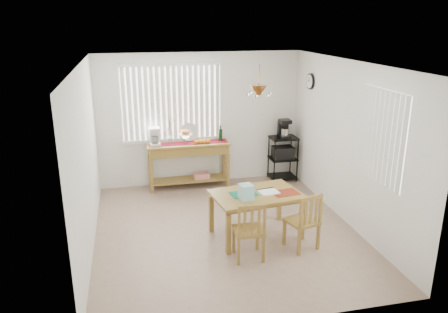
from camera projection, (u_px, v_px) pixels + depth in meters
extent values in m
cube|color=#A1826D|center=(225.00, 231.00, 6.90)|extent=(4.00, 4.50, 0.01)
cube|color=white|center=(200.00, 119.00, 8.64)|extent=(4.00, 0.10, 2.60)
cube|color=white|center=(276.00, 217.00, 4.36)|extent=(4.00, 0.10, 2.60)
cube|color=white|center=(82.00, 161.00, 6.08)|extent=(0.10, 4.50, 2.60)
cube|color=white|center=(351.00, 144.00, 6.93)|extent=(0.10, 4.50, 2.60)
cube|color=white|center=(226.00, 60.00, 6.10)|extent=(4.00, 4.50, 0.10)
cube|color=white|center=(172.00, 103.00, 8.37)|extent=(1.90, 0.01, 1.40)
cube|color=white|center=(124.00, 105.00, 8.18)|extent=(0.07, 0.03, 1.40)
cube|color=white|center=(130.00, 105.00, 8.20)|extent=(0.07, 0.03, 1.40)
cube|color=white|center=(135.00, 105.00, 8.22)|extent=(0.07, 0.03, 1.40)
cube|color=white|center=(141.00, 104.00, 8.24)|extent=(0.07, 0.03, 1.40)
cube|color=white|center=(147.00, 104.00, 8.26)|extent=(0.07, 0.03, 1.40)
cube|color=white|center=(152.00, 104.00, 8.29)|extent=(0.07, 0.03, 1.40)
cube|color=white|center=(158.00, 104.00, 8.31)|extent=(0.07, 0.03, 1.40)
cube|color=white|center=(164.00, 103.00, 8.33)|extent=(0.07, 0.03, 1.40)
cube|color=white|center=(169.00, 103.00, 8.35)|extent=(0.07, 0.03, 1.40)
cube|color=white|center=(175.00, 103.00, 8.37)|extent=(0.07, 0.03, 1.40)
cube|color=white|center=(180.00, 103.00, 8.40)|extent=(0.07, 0.03, 1.40)
cube|color=white|center=(185.00, 103.00, 8.42)|extent=(0.07, 0.03, 1.40)
cube|color=white|center=(191.00, 102.00, 8.44)|extent=(0.07, 0.03, 1.40)
cube|color=white|center=(196.00, 102.00, 8.46)|extent=(0.07, 0.03, 1.40)
cube|color=white|center=(202.00, 102.00, 8.48)|extent=(0.07, 0.03, 1.40)
cube|color=white|center=(207.00, 102.00, 8.51)|extent=(0.07, 0.03, 1.40)
cube|color=white|center=(212.00, 101.00, 8.53)|extent=(0.07, 0.03, 1.40)
cube|color=white|center=(218.00, 101.00, 8.55)|extent=(0.07, 0.03, 1.40)
cube|color=white|center=(173.00, 140.00, 8.57)|extent=(1.98, 0.06, 0.06)
cube|color=white|center=(170.00, 64.00, 8.13)|extent=(1.98, 0.06, 0.06)
cube|color=white|center=(382.00, 137.00, 5.98)|extent=(0.01, 1.10, 1.30)
cube|color=white|center=(403.00, 147.00, 5.51)|extent=(0.03, 0.07, 1.30)
cube|color=white|center=(398.00, 144.00, 5.62)|extent=(0.03, 0.07, 1.30)
cube|color=white|center=(393.00, 142.00, 5.72)|extent=(0.03, 0.07, 1.30)
cube|color=white|center=(388.00, 140.00, 5.82)|extent=(0.03, 0.07, 1.30)
cube|color=white|center=(383.00, 138.00, 5.92)|extent=(0.03, 0.07, 1.30)
cube|color=white|center=(379.00, 136.00, 6.02)|extent=(0.03, 0.07, 1.30)
cube|color=white|center=(375.00, 134.00, 6.13)|extent=(0.03, 0.07, 1.30)
cube|color=white|center=(371.00, 132.00, 6.23)|extent=(0.03, 0.07, 1.30)
cube|color=white|center=(367.00, 130.00, 6.33)|extent=(0.03, 0.07, 1.30)
cube|color=white|center=(363.00, 128.00, 6.43)|extent=(0.03, 0.07, 1.30)
cylinder|color=black|center=(310.00, 81.00, 8.12)|extent=(0.04, 0.30, 0.30)
cylinder|color=white|center=(309.00, 81.00, 8.12)|extent=(0.01, 0.25, 0.25)
cylinder|color=brown|center=(259.00, 77.00, 6.01)|extent=(0.01, 0.01, 0.34)
cone|color=brown|center=(259.00, 90.00, 6.07)|extent=(0.24, 0.24, 0.14)
sphere|color=white|center=(270.00, 94.00, 6.12)|extent=(0.05, 0.05, 0.05)
sphere|color=white|center=(261.00, 92.00, 6.23)|extent=(0.05, 0.05, 0.05)
sphere|color=white|center=(250.00, 93.00, 6.20)|extent=(0.05, 0.05, 0.05)
sphere|color=white|center=(248.00, 95.00, 6.05)|extent=(0.05, 0.05, 0.05)
sphere|color=white|center=(256.00, 96.00, 5.94)|extent=(0.05, 0.05, 0.05)
sphere|color=white|center=(267.00, 96.00, 5.97)|extent=(0.05, 0.05, 0.05)
cube|color=olive|center=(188.00, 144.00, 8.44)|extent=(1.59, 0.45, 0.04)
cube|color=olive|center=(188.00, 150.00, 8.47)|extent=(1.53, 0.41, 0.16)
cube|color=olive|center=(151.00, 176.00, 8.28)|extent=(0.06, 0.06, 0.69)
cube|color=olive|center=(228.00, 170.00, 8.59)|extent=(0.06, 0.06, 0.69)
cube|color=olive|center=(150.00, 170.00, 8.61)|extent=(0.06, 0.06, 0.69)
cube|color=olive|center=(224.00, 165.00, 8.92)|extent=(0.06, 0.06, 0.69)
cube|color=olive|center=(189.00, 179.00, 8.66)|extent=(1.47, 0.39, 0.03)
cube|color=red|center=(202.00, 175.00, 8.69)|extent=(0.30, 0.22, 0.10)
cube|color=maroon|center=(188.00, 143.00, 8.43)|extent=(1.51, 0.25, 0.01)
cube|color=white|center=(155.00, 144.00, 8.29)|extent=(0.20, 0.24, 0.05)
cube|color=white|center=(154.00, 137.00, 8.33)|extent=(0.20, 0.08, 0.30)
cube|color=white|center=(154.00, 129.00, 8.19)|extent=(0.20, 0.22, 0.07)
cylinder|color=white|center=(155.00, 140.00, 8.24)|extent=(0.13, 0.13, 0.13)
cylinder|color=white|center=(186.00, 141.00, 8.39)|extent=(0.05, 0.05, 0.10)
cone|color=white|center=(186.00, 136.00, 8.36)|extent=(0.26, 0.26, 0.09)
sphere|color=#C9411A|center=(188.00, 132.00, 8.35)|extent=(0.08, 0.08, 0.08)
sphere|color=#C9411A|center=(186.00, 132.00, 8.38)|extent=(0.08, 0.08, 0.08)
sphere|color=#C9411A|center=(183.00, 132.00, 8.35)|extent=(0.08, 0.08, 0.08)
sphere|color=#C9411A|center=(184.00, 133.00, 8.30)|extent=(0.08, 0.08, 0.08)
sphere|color=#C9411A|center=(187.00, 133.00, 8.29)|extent=(0.08, 0.08, 0.08)
sphere|color=orange|center=(196.00, 142.00, 8.38)|extent=(0.08, 0.08, 0.08)
sphere|color=orange|center=(200.00, 142.00, 8.39)|extent=(0.08, 0.08, 0.08)
sphere|color=orange|center=(204.00, 141.00, 8.41)|extent=(0.08, 0.08, 0.08)
sphere|color=orange|center=(208.00, 141.00, 8.43)|extent=(0.08, 0.08, 0.08)
cylinder|color=silver|center=(189.00, 132.00, 8.56)|extent=(0.36, 0.09, 0.35)
cylinder|color=white|center=(170.00, 140.00, 8.39)|extent=(0.08, 0.08, 0.14)
cylinder|color=#4C3823|center=(169.00, 125.00, 8.30)|extent=(0.09, 0.04, 0.44)
cylinder|color=#4C3823|center=(169.00, 124.00, 8.29)|extent=(0.14, 0.06, 0.48)
cylinder|color=#4C3823|center=(169.00, 127.00, 8.30)|extent=(0.17, 0.08, 0.36)
cylinder|color=#4C3823|center=(169.00, 123.00, 8.28)|extent=(0.06, 0.03, 0.55)
cylinder|color=#4C3823|center=(169.00, 127.00, 8.31)|extent=(0.22, 0.10, 0.31)
cylinder|color=black|center=(220.00, 135.00, 8.58)|extent=(0.07, 0.07, 0.23)
cylinder|color=black|center=(220.00, 127.00, 8.53)|extent=(0.03, 0.03, 0.08)
cylinder|color=black|center=(274.00, 162.00, 8.73)|extent=(0.03, 0.03, 0.91)
cylinder|color=black|center=(297.00, 160.00, 8.83)|extent=(0.03, 0.03, 0.91)
cylinder|color=black|center=(268.00, 156.00, 9.09)|extent=(0.03, 0.03, 0.91)
cylinder|color=black|center=(291.00, 155.00, 9.19)|extent=(0.03, 0.03, 0.91)
cube|color=black|center=(284.00, 138.00, 8.83)|extent=(0.53, 0.43, 0.03)
cube|color=black|center=(283.00, 158.00, 8.96)|extent=(0.53, 0.43, 0.03)
cube|color=black|center=(282.00, 176.00, 9.08)|extent=(0.53, 0.43, 0.03)
cube|color=black|center=(283.00, 152.00, 8.92)|extent=(0.41, 0.32, 0.23)
cube|color=black|center=(284.00, 136.00, 8.80)|extent=(0.21, 0.26, 0.05)
cube|color=black|center=(283.00, 129.00, 8.84)|extent=(0.21, 0.09, 0.32)
cube|color=black|center=(285.00, 121.00, 8.70)|extent=(0.21, 0.23, 0.07)
cylinder|color=silver|center=(284.00, 132.00, 8.76)|extent=(0.14, 0.14, 0.14)
cube|color=olive|center=(256.00, 195.00, 6.54)|extent=(1.41, 1.01, 0.04)
cube|color=olive|center=(256.00, 197.00, 6.56)|extent=(1.30, 0.91, 0.06)
cube|color=olive|center=(228.00, 234.00, 6.13)|extent=(0.07, 0.07, 0.60)
cube|color=olive|center=(302.00, 221.00, 6.54)|extent=(0.07, 0.07, 0.60)
cube|color=olive|center=(211.00, 214.00, 6.78)|extent=(0.07, 0.07, 0.60)
cube|color=olive|center=(279.00, 203.00, 7.18)|extent=(0.07, 0.07, 0.60)
cube|color=#136F53|center=(244.00, 194.00, 6.52)|extent=(0.43, 0.33, 0.01)
cube|color=maroon|center=(285.00, 193.00, 6.56)|extent=(0.43, 0.33, 0.01)
cube|color=white|center=(269.00, 192.00, 6.56)|extent=(0.31, 0.26, 0.02)
cube|color=black|center=(265.00, 189.00, 6.66)|extent=(0.28, 0.07, 0.03)
cube|color=#94D1D8|center=(246.00, 192.00, 6.30)|extent=(0.21, 0.21, 0.22)
cube|color=olive|center=(248.00, 231.00, 6.00)|extent=(0.42, 0.42, 0.04)
cube|color=olive|center=(257.00, 238.00, 6.26)|extent=(0.04, 0.04, 0.39)
cube|color=olive|center=(234.00, 240.00, 6.20)|extent=(0.04, 0.04, 0.39)
cube|color=olive|center=(263.00, 250.00, 5.93)|extent=(0.04, 0.04, 0.39)
cube|color=olive|center=(239.00, 252.00, 5.88)|extent=(0.04, 0.04, 0.39)
cube|color=olive|center=(264.00, 220.00, 5.79)|extent=(0.03, 0.03, 0.44)
cube|color=olive|center=(239.00, 222.00, 5.73)|extent=(0.03, 0.03, 0.44)
cube|color=olive|center=(252.00, 207.00, 5.70)|extent=(0.36, 0.05, 0.06)
cube|color=olive|center=(259.00, 222.00, 5.78)|extent=(0.04, 0.02, 0.35)
cube|color=olive|center=(252.00, 222.00, 5.77)|extent=(0.04, 0.02, 0.35)
cube|color=olive|center=(245.00, 223.00, 5.75)|extent=(0.04, 0.02, 0.35)
cube|color=olive|center=(302.00, 221.00, 6.28)|extent=(0.50, 0.50, 0.04)
cube|color=olive|center=(303.00, 227.00, 6.56)|extent=(0.05, 0.05, 0.39)
cube|color=olive|center=(284.00, 233.00, 6.40)|extent=(0.05, 0.05, 0.39)
cube|color=olive|center=(318.00, 237.00, 6.28)|extent=(0.05, 0.05, 0.39)
cube|color=olive|center=(299.00, 243.00, 6.12)|extent=(0.05, 0.05, 0.39)
cube|color=olive|center=(321.00, 208.00, 6.13)|extent=(0.04, 0.04, 0.44)
cube|color=olive|center=(301.00, 213.00, 5.97)|extent=(0.04, 0.04, 0.44)
cube|color=olive|center=(312.00, 198.00, 5.99)|extent=(0.36, 0.13, 0.06)
cube|color=olive|center=(316.00, 211.00, 6.10)|extent=(0.04, 0.03, 0.35)
cube|color=olive|center=(311.00, 212.00, 6.06)|extent=(0.04, 0.03, 0.35)
cube|color=olive|center=(306.00, 214.00, 6.01)|extent=(0.04, 0.03, 0.35)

